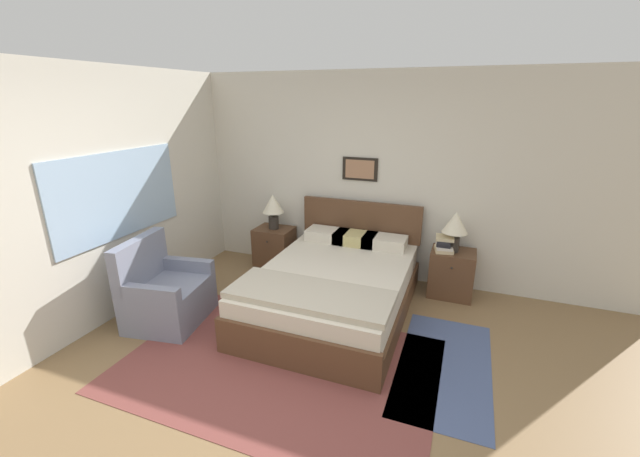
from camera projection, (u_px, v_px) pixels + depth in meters
The scene contains 16 objects.
ground_plane at pixel (270, 407), 3.04m from camera, with size 16.00×16.00×0.00m, color olive.
wall_back at pixel (365, 178), 5.01m from camera, with size 6.81×0.09×2.60m.
wall_left at pixel (148, 186), 4.55m from camera, with size 0.08×5.06×2.60m.
area_rug_main at pixel (278, 364), 3.52m from camera, with size 2.75×1.83×0.01m.
area_rug_bedside at pixel (444, 366), 3.50m from camera, with size 0.79×1.58×0.01m.
bed at pixel (334, 287), 4.32m from camera, with size 1.56×2.17×1.02m.
armchair at pixel (165, 294), 4.14m from camera, with size 0.81×0.89×0.91m.
nightstand_near_window at pixel (275, 247), 5.49m from camera, with size 0.50×0.43×0.57m.
nightstand_by_door at pixel (451, 273), 4.68m from camera, with size 0.50×0.43×0.57m.
table_lamp_near_window at pixel (273, 206), 5.29m from camera, with size 0.29×0.29×0.48m.
table_lamp_by_door at pixel (455, 225), 4.50m from camera, with size 0.29×0.29×0.48m.
book_thick_bottom at pixel (444, 250), 4.59m from camera, with size 0.24×0.26×0.04m.
book_hardcover_middle at pixel (444, 246), 4.58m from camera, with size 0.22×0.26×0.04m.
book_novel_upper at pixel (444, 244), 4.57m from camera, with size 0.17×0.22×0.04m.
book_slim_near_top at pixel (445, 241), 4.55m from camera, with size 0.16×0.26×0.04m.
book_paperback_top at pixel (445, 238), 4.54m from camera, with size 0.22×0.22×0.03m.
Camera 1 is at (1.24, -2.14, 2.28)m, focal length 22.00 mm.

